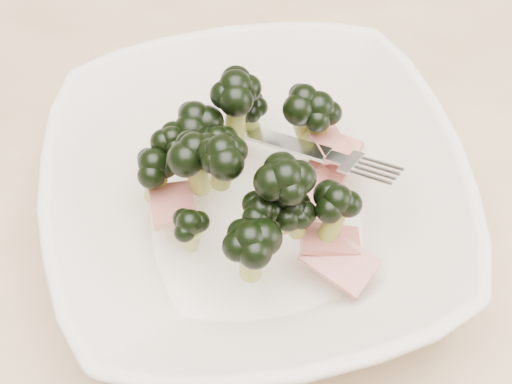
% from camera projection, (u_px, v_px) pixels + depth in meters
% --- Properties ---
extents(dining_table, '(1.20, 0.80, 0.75)m').
position_uv_depth(dining_table, '(265.00, 330.00, 0.62)').
color(dining_table, tan).
rests_on(dining_table, ground).
extents(broccoli_dish, '(0.34, 0.34, 0.12)m').
position_uv_depth(broccoli_dish, '(256.00, 197.00, 0.53)').
color(broccoli_dish, beige).
rests_on(broccoli_dish, dining_table).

